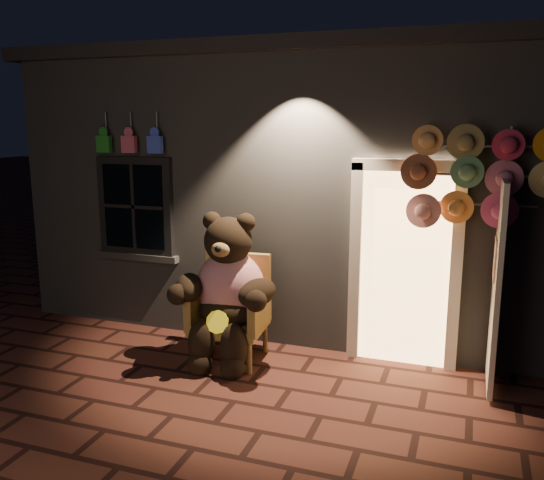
% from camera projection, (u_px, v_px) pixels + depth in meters
% --- Properties ---
extents(ground, '(60.00, 60.00, 0.00)m').
position_uv_depth(ground, '(234.00, 402.00, 5.37)').
color(ground, '#4F251E').
rests_on(ground, ground).
extents(shop_building, '(7.30, 5.95, 3.51)m').
position_uv_depth(shop_building, '(336.00, 177.00, 8.70)').
color(shop_building, slate).
rests_on(shop_building, ground).
extents(wicker_armchair, '(0.83, 0.76, 1.13)m').
position_uv_depth(wicker_armchair, '(232.00, 307.00, 6.31)').
color(wicker_armchair, olive).
rests_on(wicker_armchair, ground).
extents(teddy_bear, '(1.20, 0.96, 1.65)m').
position_uv_depth(teddy_bear, '(227.00, 291.00, 6.12)').
color(teddy_bear, '#AD1226').
rests_on(teddy_bear, ground).
extents(hat_rack, '(1.44, 0.22, 2.54)m').
position_uv_depth(hat_rack, '(479.00, 176.00, 5.48)').
color(hat_rack, '#59595E').
rests_on(hat_rack, ground).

